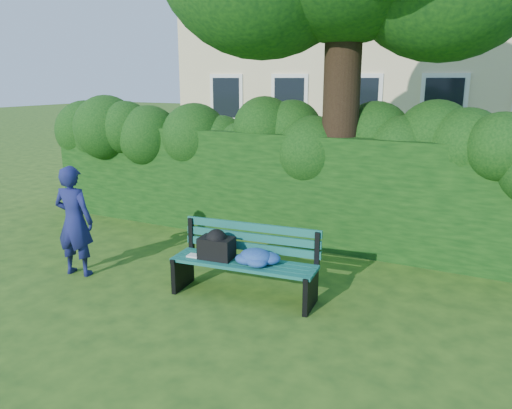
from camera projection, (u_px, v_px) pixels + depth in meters
The scene contains 4 objects.
ground at pixel (236, 283), 6.68m from camera, with size 80.00×80.00×0.00m, color #264917.
hedge at pixel (300, 187), 8.36m from camera, with size 10.00×1.00×1.80m.
park_bench at pixel (242, 258), 6.17m from camera, with size 1.87×0.74×0.89m.
man_reading at pixel (74, 221), 6.81m from camera, with size 0.56×0.37×1.54m, color navy.
Camera 1 is at (3.10, -5.40, 2.66)m, focal length 35.00 mm.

